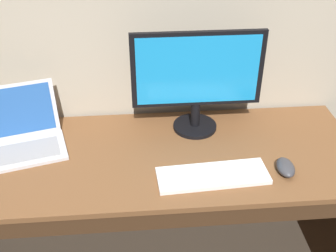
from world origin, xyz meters
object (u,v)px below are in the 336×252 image
Objects in this scene: wired_keyboard at (213,175)px; external_monitor at (197,79)px; computer_mouse at (285,167)px; laptop_silver at (20,136)px.

external_monitor is at bearing 93.52° from wired_keyboard.
external_monitor reaches higher than wired_keyboard.
external_monitor is 0.52m from computer_mouse.
external_monitor is (0.77, 0.07, 0.20)m from laptop_silver.
laptop_silver is at bearing 160.66° from wired_keyboard.
wired_keyboard is at bearing -19.34° from laptop_silver.
laptop_silver is 0.92× the size of wired_keyboard.
external_monitor is 4.74× the size of computer_mouse.
computer_mouse is (0.30, 0.01, 0.01)m from wired_keyboard.
laptop_silver is 0.84m from wired_keyboard.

